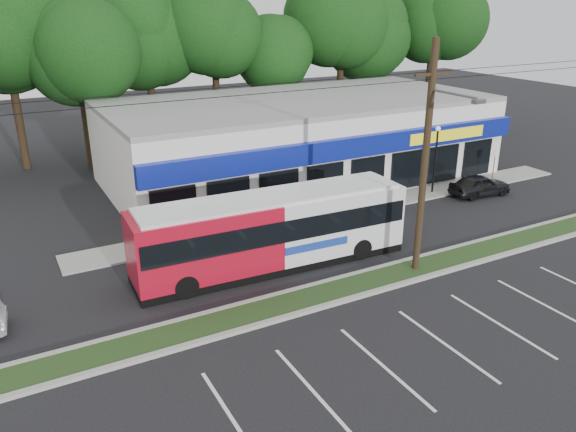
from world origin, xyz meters
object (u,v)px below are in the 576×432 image
at_px(sign_post, 495,160).
at_px(metrobus, 272,229).
at_px(pedestrian_a, 355,210).
at_px(pedestrian_b, 363,204).
at_px(utility_pole, 424,154).
at_px(car_dark, 480,185).
at_px(lamp_post, 436,152).

distance_m(sign_post, metrobus, 18.83).
xyz_separation_m(metrobus, pedestrian_a, (6.07, 2.23, -0.92)).
bearing_deg(pedestrian_b, utility_pole, 87.59).
bearing_deg(car_dark, pedestrian_b, 93.57).
xyz_separation_m(utility_pole, pedestrian_a, (0.85, 5.81, -4.55)).
bearing_deg(utility_pole, metrobus, 145.56).
bearing_deg(pedestrian_a, car_dark, 139.50).
xyz_separation_m(metrobus, pedestrian_b, (7.06, 2.90, -0.96)).
bearing_deg(car_dark, lamp_post, 58.84).
relative_size(utility_pole, sign_post, 22.47).
bearing_deg(pedestrian_a, pedestrian_b, 170.82).
distance_m(utility_pole, metrobus, 7.29).
bearing_deg(utility_pole, car_dark, 30.67).
relative_size(lamp_post, metrobus, 0.34).
xyz_separation_m(utility_pole, lamp_post, (8.17, 7.87, -2.74)).
bearing_deg(utility_pole, pedestrian_a, 81.64).
distance_m(utility_pole, sign_post, 15.71).
distance_m(car_dark, pedestrian_b, 8.59).
bearing_deg(pedestrian_a, utility_pole, 38.87).
distance_m(utility_pole, pedestrian_b, 8.14).
relative_size(metrobus, pedestrian_b, 7.64).
height_order(lamp_post, sign_post, lamp_post).
height_order(lamp_post, metrobus, lamp_post).
height_order(sign_post, pedestrian_a, sign_post).
relative_size(car_dark, pedestrian_b, 2.37).
xyz_separation_m(utility_pole, sign_post, (13.17, 7.65, -3.86)).
distance_m(lamp_post, pedestrian_a, 7.81).
bearing_deg(lamp_post, pedestrian_b, -167.48).
relative_size(sign_post, metrobus, 0.18).
relative_size(sign_post, pedestrian_b, 1.34).
xyz_separation_m(lamp_post, sign_post, (5.00, -0.23, -1.12)).
bearing_deg(pedestrian_a, sign_post, 145.73).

